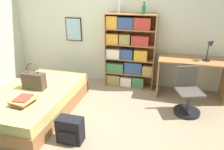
# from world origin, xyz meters

# --- Properties ---
(ground_plane) EXTENTS (14.00, 14.00, 0.00)m
(ground_plane) POSITION_xyz_m (0.00, 0.00, 0.00)
(ground_plane) COLOR gray
(wall_back) EXTENTS (10.00, 0.09, 2.60)m
(wall_back) POSITION_xyz_m (-0.00, 1.69, 1.30)
(wall_back) COLOR beige
(wall_back) RESTS_ON ground_plane
(bed) EXTENTS (1.12, 1.95, 0.40)m
(bed) POSITION_xyz_m (-0.76, 0.02, 0.20)
(bed) COLOR #A36B3D
(bed) RESTS_ON ground_plane
(handbag) EXTENTS (0.39, 0.17, 0.47)m
(handbag) POSITION_xyz_m (-0.82, 0.09, 0.55)
(handbag) COLOR #47382D
(handbag) RESTS_ON bed
(book_stack_on_bed) EXTENTS (0.34, 0.38, 0.10)m
(book_stack_on_bed) POSITION_xyz_m (-0.69, -0.42, 0.45)
(book_stack_on_bed) COLOR #334C84
(book_stack_on_bed) RESTS_ON bed
(bookcase) EXTENTS (1.03, 0.31, 1.55)m
(bookcase) POSITION_xyz_m (0.54, 1.48, 0.75)
(bookcase) COLOR #A36B3D
(bookcase) RESTS_ON ground_plane
(bottle_green) EXTENTS (0.06, 0.06, 0.28)m
(bottle_green) POSITION_xyz_m (0.31, 1.52, 1.65)
(bottle_green) COLOR #B7BCC1
(bottle_green) RESTS_ON bookcase
(bottle_brown) EXTENTS (0.08, 0.08, 0.22)m
(bottle_brown) POSITION_xyz_m (0.82, 1.44, 1.63)
(bottle_brown) COLOR #1E6B2D
(bottle_brown) RESTS_ON bookcase
(desk) EXTENTS (1.27, 0.60, 0.76)m
(desk) POSITION_xyz_m (1.81, 1.34, 0.53)
(desk) COLOR #A36B3D
(desk) RESTS_ON ground_plane
(desk_lamp) EXTENTS (0.19, 0.14, 0.42)m
(desk_lamp) POSITION_xyz_m (2.07, 1.32, 1.04)
(desk_lamp) COLOR black
(desk_lamp) RESTS_ON desk
(desk_chair) EXTENTS (0.51, 0.51, 0.80)m
(desk_chair) POSITION_xyz_m (1.73, 0.66, 0.25)
(desk_chair) COLOR black
(desk_chair) RESTS_ON ground_plane
(backpack) EXTENTS (0.36, 0.23, 0.37)m
(backpack) POSITION_xyz_m (0.13, -0.57, 0.18)
(backpack) COLOR black
(backpack) RESTS_ON ground_plane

